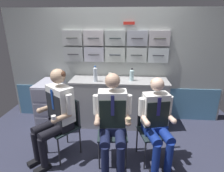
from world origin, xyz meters
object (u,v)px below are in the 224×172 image
crew_member_left (56,111)px  crew_member_by_counter (157,120)px  service_trolley (51,103)px  water_bottle_blue_cap (95,74)px  folding_chair_left (67,120)px  folding_chair_right (112,124)px  coffee_cup_white (110,75)px  crew_member_right (113,118)px  folding_chair_by_counter (152,123)px

crew_member_left → crew_member_by_counter: crew_member_left is taller
service_trolley → water_bottle_blue_cap: water_bottle_blue_cap is taller
folding_chair_left → crew_member_by_counter: 1.30m
folding_chair_left → service_trolley: bearing=126.7°
crew_member_by_counter → service_trolley: bearing=154.1°
service_trolley → folding_chair_right: (1.22, -0.79, 0.06)m
service_trolley → coffee_cup_white: size_ratio=10.42×
folding_chair_right → crew_member_right: 0.25m
folding_chair_right → folding_chair_by_counter: size_ratio=1.00×
crew_member_by_counter → coffee_cup_white: bearing=121.7°
crew_member_left → folding_chair_right: 0.81m
folding_chair_left → water_bottle_blue_cap: size_ratio=3.03×
crew_member_by_counter → crew_member_left: bearing=178.4°
crew_member_left → water_bottle_blue_cap: bearing=64.0°
folding_chair_right → crew_member_by_counter: bearing=-9.0°
crew_member_right → service_trolley: bearing=142.5°
crew_member_left → folding_chair_by_counter: 1.36m
folding_chair_left → water_bottle_blue_cap: bearing=66.5°
crew_member_left → folding_chair_right: crew_member_left is taller
folding_chair_left → crew_member_right: 0.75m
crew_member_right → crew_member_by_counter: bearing=6.2°
folding_chair_left → crew_member_by_counter: crew_member_by_counter is taller
service_trolley → folding_chair_left: bearing=-53.3°
folding_chair_by_counter → water_bottle_blue_cap: size_ratio=3.03×
crew_member_by_counter → crew_member_right: bearing=-173.8°
coffee_cup_white → service_trolley: bearing=-164.9°
service_trolley → crew_member_left: crew_member_left is taller
crew_member_by_counter → water_bottle_blue_cap: (-0.96, 0.90, 0.36)m
service_trolley → coffee_cup_white: 1.23m
service_trolley → crew_member_by_counter: (1.82, -0.88, 0.21)m
service_trolley → crew_member_left: 0.99m
service_trolley → crew_member_right: 1.57m
crew_member_by_counter → folding_chair_left: bearing=172.9°
folding_chair_right → crew_member_by_counter: crew_member_by_counter is taller
folding_chair_right → coffee_cup_white: (-0.13, 1.08, 0.42)m
service_trolley → folding_chair_right: size_ratio=1.02×
folding_chair_right → coffee_cup_white: size_ratio=10.20×
crew_member_right → coffee_cup_white: size_ratio=15.50×
folding_chair_right → water_bottle_blue_cap: 1.01m
folding_chair_by_counter → crew_member_by_counter: crew_member_by_counter is taller
folding_chair_left → folding_chair_right: same height
folding_chair_left → coffee_cup_white: size_ratio=10.20×
folding_chair_by_counter → coffee_cup_white: (-0.69, 1.02, 0.42)m
service_trolley → folding_chair_by_counter: service_trolley is taller
folding_chair_left → crew_member_by_counter: bearing=-7.1°
crew_member_left → folding_chair_right: bearing=4.2°
folding_chair_left → crew_member_right: crew_member_right is taller
service_trolley → folding_chair_by_counter: 1.92m
crew_member_right → folding_chair_by_counter: size_ratio=1.52×
service_trolley → crew_member_right: (1.23, -0.94, 0.25)m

